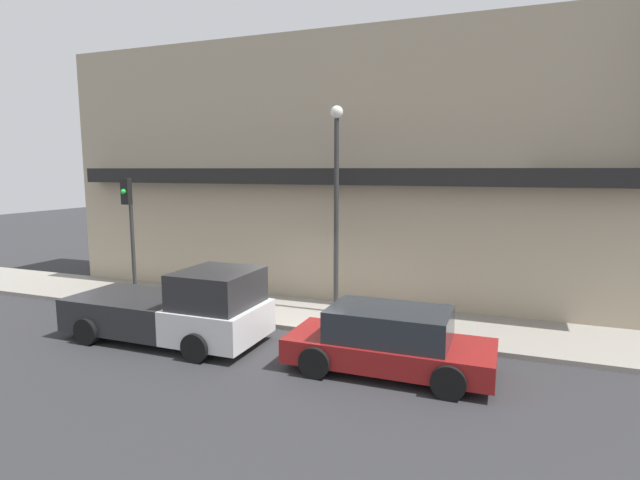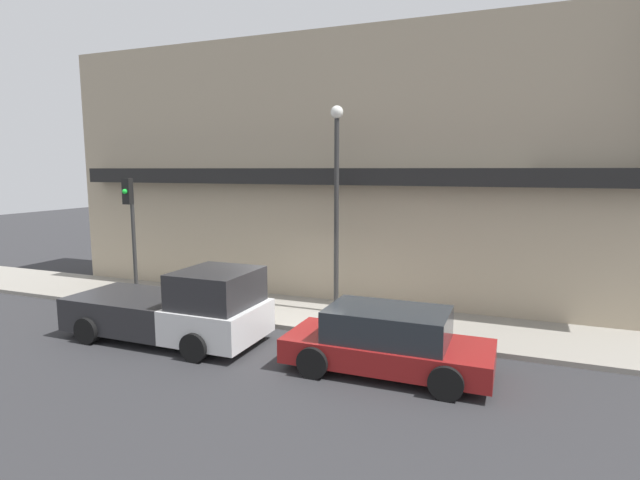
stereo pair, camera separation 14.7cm
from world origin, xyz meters
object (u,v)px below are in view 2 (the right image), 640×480
Objects in this scene: street_lamp at (337,187)px; traffic_light at (131,218)px; pickup_truck at (178,309)px; parked_car at (387,341)px; fire_hydrant at (396,316)px.

street_lamp is 1.52× the size of traffic_light.
traffic_light is (-3.44, 2.29, 1.98)m from pickup_truck.
traffic_light is at bearing 163.78° from parked_car.
pickup_truck is 0.86× the size of street_lamp.
traffic_light is (-6.43, -1.16, -1.01)m from street_lamp.
fire_hydrant is at bearing -25.55° from street_lamp.
fire_hydrant is at bearing 1.38° from traffic_light.
street_lamp is at bearing 49.83° from pickup_truck.
pickup_truck is at bearing -130.93° from street_lamp.
street_lamp is 6.61m from traffic_light.
parked_car is 2.53m from fire_hydrant.
pickup_truck is at bearing 178.32° from parked_car.
pickup_truck is 4.58m from traffic_light.
pickup_truck reaches higher than parked_car.
pickup_truck is at bearing -153.48° from fire_hydrant.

